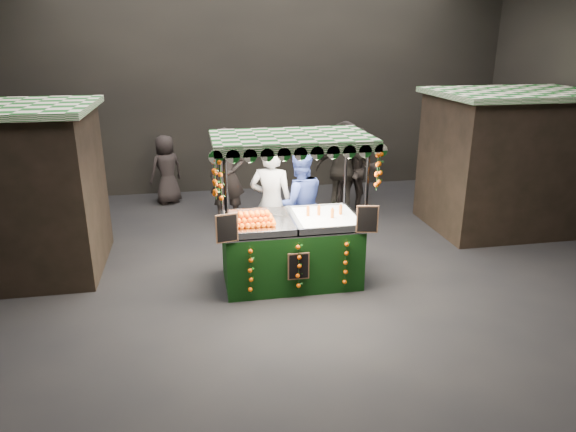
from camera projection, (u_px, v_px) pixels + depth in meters
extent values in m
plane|color=black|center=(297.00, 275.00, 8.11)|extent=(12.00, 12.00, 0.00)
cube|color=black|center=(254.00, 84.00, 11.93)|extent=(12.00, 0.10, 5.00)
cube|color=black|center=(496.00, 251.00, 2.64)|extent=(12.00, 0.10, 5.00)
cube|color=black|center=(0.00, 195.00, 7.86)|extent=(2.80, 2.00, 2.50)
cube|color=black|center=(509.00, 163.00, 9.85)|extent=(2.80, 2.00, 2.50)
cube|color=#135719|center=(519.00, 93.00, 9.43)|extent=(3.00, 2.20, 0.10)
cube|color=black|center=(291.00, 253.00, 7.79)|extent=(1.98, 1.08, 0.90)
cube|color=#BABCC1|center=(291.00, 224.00, 7.64)|extent=(1.98, 1.08, 0.04)
cylinder|color=black|center=(227.00, 230.00, 6.94)|extent=(0.05, 0.05, 2.16)
cylinder|color=black|center=(365.00, 221.00, 7.28)|extent=(0.05, 0.05, 2.16)
cylinder|color=black|center=(222.00, 206.00, 7.90)|extent=(0.05, 0.05, 2.16)
cylinder|color=black|center=(344.00, 200.00, 8.23)|extent=(0.05, 0.05, 2.16)
cube|color=#135719|center=(291.00, 137.00, 7.22)|extent=(2.21, 1.31, 0.07)
cube|color=silver|center=(327.00, 218.00, 7.72)|extent=(0.88, 0.97, 0.07)
cube|color=black|center=(227.00, 228.00, 6.88)|extent=(0.30, 0.09, 0.40)
cube|color=black|center=(367.00, 219.00, 7.21)|extent=(0.30, 0.09, 0.40)
cube|color=black|center=(299.00, 266.00, 7.24)|extent=(0.31, 0.02, 0.40)
imported|color=slate|center=(271.00, 204.00, 8.40)|extent=(0.83, 0.69, 1.93)
imported|color=navy|center=(299.00, 204.00, 8.56)|extent=(0.93, 0.74, 1.82)
imported|color=#2B2423|center=(227.00, 176.00, 10.16)|extent=(0.73, 0.53, 1.87)
imported|color=#2A2522|center=(358.00, 171.00, 10.78)|extent=(0.91, 0.74, 1.78)
imported|color=black|center=(343.00, 170.00, 10.57)|extent=(1.22, 0.92, 1.92)
imported|color=black|center=(344.00, 163.00, 11.39)|extent=(1.06, 1.33, 1.80)
imported|color=black|center=(166.00, 170.00, 11.39)|extent=(0.89, 0.79, 1.52)
imported|color=#292421|center=(465.00, 163.00, 11.62)|extent=(1.50, 1.39, 1.68)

